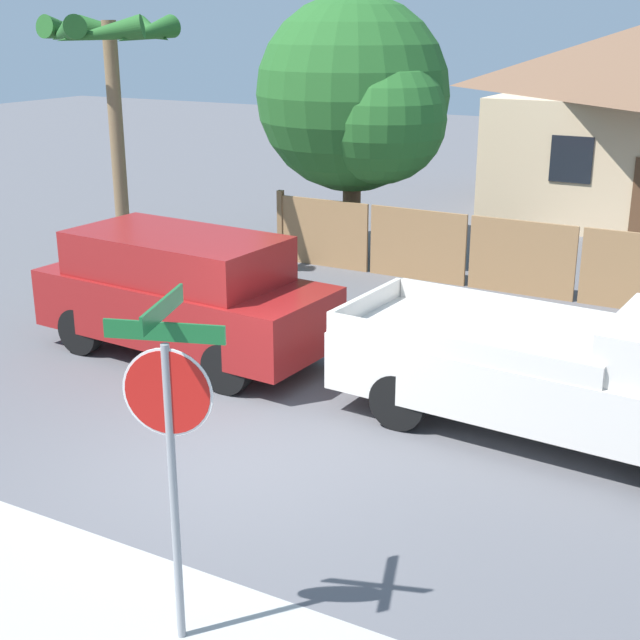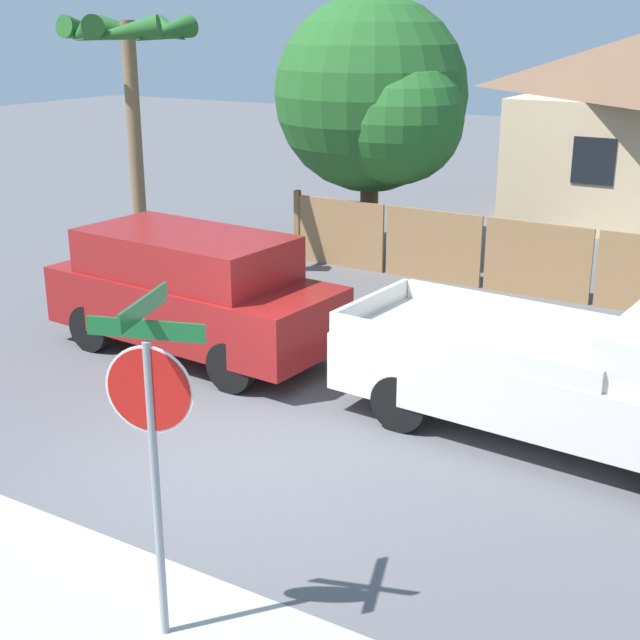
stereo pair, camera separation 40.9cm
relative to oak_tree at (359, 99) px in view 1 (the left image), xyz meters
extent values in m
plane|color=#56565B|center=(3.09, -9.44, -3.40)|extent=(80.00, 80.00, 0.00)
cube|color=#997047|center=(-0.23, -1.11, -2.68)|extent=(2.05, 0.06, 1.43)
cube|color=#997047|center=(1.91, -1.11, -2.68)|extent=(2.05, 0.06, 1.43)
cube|color=#997047|center=(4.04, -1.11, -2.68)|extent=(2.05, 0.06, 1.43)
cube|color=#997047|center=(6.18, -1.11, -2.68)|extent=(2.05, 0.06, 1.43)
cube|color=brown|center=(-1.30, -1.11, -2.63)|extent=(0.12, 0.12, 1.53)
cube|color=black|center=(3.53, 4.28, -1.56)|extent=(1.00, 0.04, 1.10)
cylinder|color=brown|center=(-0.20, 0.11, -2.42)|extent=(0.40, 0.40, 1.95)
sphere|color=#235B23|center=(-0.20, 0.11, 0.10)|extent=(4.12, 4.12, 4.12)
sphere|color=#266326|center=(0.73, -0.40, -0.32)|extent=(2.68, 2.68, 2.68)
cylinder|color=brown|center=(-3.51, -3.64, -0.90)|extent=(0.28, 0.28, 4.99)
cone|color=#235B23|center=(-2.63, -3.64, 1.35)|extent=(0.44, 1.65, 0.68)
cone|color=#235B23|center=(-3.07, -2.88, 1.35)|extent=(1.65, 1.20, 0.68)
cone|color=#235B23|center=(-3.95, -2.88, 1.35)|extent=(1.65, 1.20, 0.68)
cone|color=#235B23|center=(-4.38, -3.64, 1.35)|extent=(0.44, 1.65, 0.68)
cone|color=#235B23|center=(-3.95, -4.40, 1.35)|extent=(1.65, 1.20, 0.68)
cone|color=#235B23|center=(-3.07, -4.40, 1.35)|extent=(1.65, 1.20, 0.68)
cube|color=maroon|center=(0.48, -6.85, -2.59)|extent=(4.79, 2.16, 0.90)
cube|color=maroon|center=(0.36, -6.84, -1.81)|extent=(3.38, 1.92, 0.67)
cube|color=black|center=(1.91, -6.94, -1.81)|extent=(0.16, 1.65, 0.57)
cylinder|color=black|center=(1.98, -6.12, -3.03)|extent=(0.75, 0.22, 0.75)
cylinder|color=black|center=(1.87, -7.77, -3.03)|extent=(0.75, 0.22, 0.75)
cylinder|color=black|center=(-0.92, -5.94, -3.03)|extent=(0.75, 0.22, 0.75)
cylinder|color=black|center=(-1.02, -7.58, -3.03)|extent=(0.75, 0.22, 0.75)
cube|color=silver|center=(6.22, -6.85, -2.65)|extent=(5.67, 2.38, 0.77)
cube|color=silver|center=(5.35, -5.83, -2.13)|extent=(3.49, 0.30, 0.27)
cube|color=silver|center=(5.23, -7.76, -2.13)|extent=(3.49, 0.30, 0.27)
cube|color=silver|center=(3.49, -6.68, -2.13)|extent=(0.20, 1.93, 0.27)
cylinder|color=black|center=(4.56, -5.84, -3.02)|extent=(0.75, 0.22, 0.75)
cylinder|color=black|center=(4.45, -7.65, -3.02)|extent=(0.75, 0.22, 0.75)
cylinder|color=gray|center=(4.52, -12.28, -2.07)|extent=(0.07, 0.07, 2.65)
cylinder|color=red|center=(4.52, -12.28, -1.14)|extent=(0.66, 0.24, 0.69)
cylinder|color=white|center=(4.52, -12.28, -1.14)|extent=(0.70, 0.24, 0.73)
cube|color=#19602D|center=(4.52, -12.28, -0.65)|extent=(0.92, 0.33, 0.15)
cube|color=#19602D|center=(4.52, -12.28, -0.47)|extent=(0.30, 0.83, 0.15)
camera|label=1|loc=(8.62, -17.25, 1.58)|focal=50.00mm
camera|label=2|loc=(8.97, -17.04, 1.58)|focal=50.00mm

